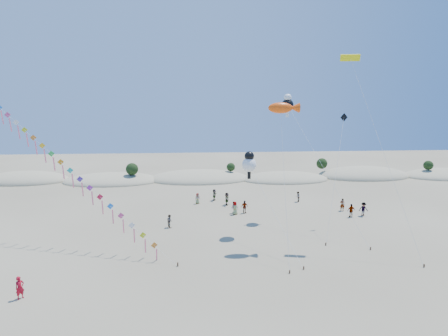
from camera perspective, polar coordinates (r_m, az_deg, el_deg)
ground at (r=27.95m, az=-3.13°, el=-22.09°), size 160.00×160.00×0.00m
dune_ridge at (r=70.27m, az=-2.96°, el=-1.66°), size 145.30×11.49×5.57m
kite_train at (r=45.70m, az=-27.99°, el=4.91°), size 31.70×18.42×22.80m
fish_kite at (r=38.58m, az=9.12°, el=9.00°), size 3.17×8.28×14.66m
cartoon_kite_low at (r=41.34m, az=3.87°, el=0.77°), size 4.49×10.62×9.33m
cartoon_kite_high at (r=47.85m, az=9.68°, el=9.64°), size 7.07×12.92×15.59m
parafoil_kite at (r=41.60m, az=18.92°, el=14.89°), size 5.70×8.80×19.48m
dark_kite at (r=45.01m, az=17.19°, el=2.79°), size 4.83×8.04×13.32m
flyer_foreground at (r=33.67m, az=-28.67°, el=-15.71°), size 0.75×0.78×1.79m
beachgoers at (r=51.49m, az=5.47°, el=-5.45°), size 25.84×12.72×1.82m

